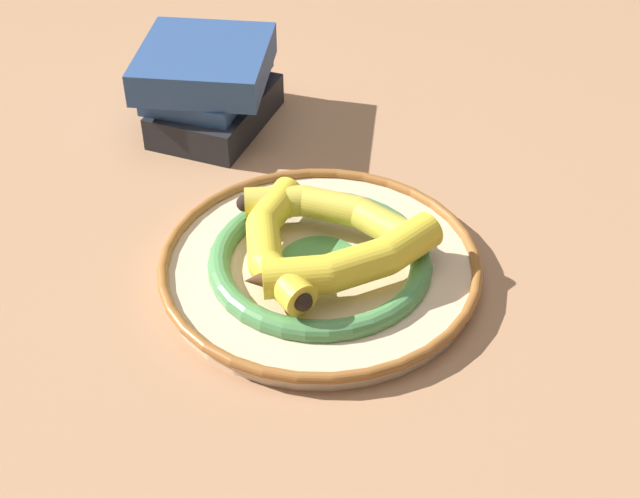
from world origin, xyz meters
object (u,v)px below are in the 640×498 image
(banana_a, at_px, (332,211))
(banana_b, at_px, (273,241))
(book_stack, at_px, (210,84))
(decorative_bowl, at_px, (320,264))
(banana_c, at_px, (351,263))

(banana_a, height_order, banana_b, banana_b)
(banana_b, xyz_separation_m, book_stack, (-0.17, -0.27, 0.01))
(decorative_bowl, height_order, banana_c, banana_c)
(decorative_bowl, height_order, banana_a, banana_a)
(decorative_bowl, xyz_separation_m, banana_c, (0.01, 0.05, 0.04))
(banana_b, bearing_deg, banana_a, 124.92)
(banana_a, bearing_deg, decorative_bowl, 94.40)
(banana_c, relative_size, book_stack, 0.89)
(banana_a, distance_m, book_stack, 0.30)
(decorative_bowl, distance_m, banana_b, 0.06)
(banana_b, bearing_deg, book_stack, -168.83)
(decorative_bowl, relative_size, banana_a, 1.75)
(decorative_bowl, xyz_separation_m, banana_a, (-0.04, -0.02, 0.03))
(banana_c, bearing_deg, decorative_bowl, 101.76)
(decorative_bowl, bearing_deg, book_stack, -114.60)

